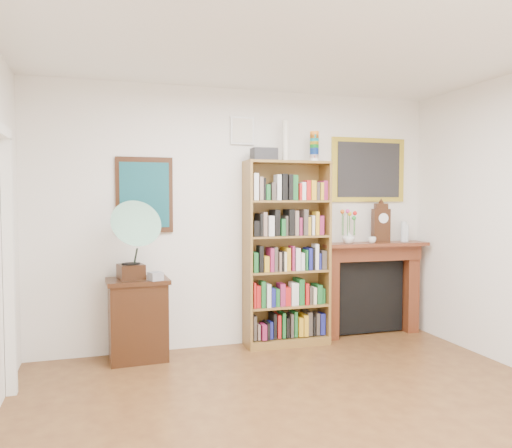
{
  "coord_description": "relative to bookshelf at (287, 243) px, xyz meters",
  "views": [
    {
      "loc": [
        -1.48,
        -2.78,
        1.62
      ],
      "look_at": [
        -0.12,
        1.6,
        1.38
      ],
      "focal_mm": 35.0,
      "sensor_mm": 36.0,
      "label": 1
    }
  ],
  "objects": [
    {
      "name": "room",
      "position": [
        -0.46,
        -2.31,
        0.27
      ],
      "size": [
        4.51,
        5.01,
        2.81
      ],
      "color": "#502E18",
      "rests_on": "ground"
    },
    {
      "name": "cd_stack",
      "position": [
        -1.44,
        -0.2,
        -0.27
      ],
      "size": [
        0.16,
        0.16,
        0.08
      ],
      "primitive_type": "cube",
      "rotation": [
        0.0,
        0.0,
        0.37
      ],
      "color": "#ACACB8",
      "rests_on": "side_cabinet"
    },
    {
      "name": "gramophone",
      "position": [
        -1.67,
        -0.17,
        0.13
      ],
      "size": [
        0.58,
        0.67,
        0.78
      ],
      "rotation": [
        0.0,
        0.0,
        0.2
      ],
      "color": "black",
      "rests_on": "side_cabinet"
    },
    {
      "name": "bottle_right",
      "position": [
        1.54,
        0.05,
        0.07
      ],
      "size": [
        0.06,
        0.06,
        0.2
      ],
      "primitive_type": "cylinder",
      "color": "silver",
      "rests_on": "fireplace"
    },
    {
      "name": "small_picture",
      "position": [
        -0.46,
        0.17,
        1.22
      ],
      "size": [
        0.26,
        0.04,
        0.3
      ],
      "color": "white",
      "rests_on": "back_wall"
    },
    {
      "name": "teal_poster",
      "position": [
        -1.51,
        0.17,
        0.52
      ],
      "size": [
        0.58,
        0.04,
        0.78
      ],
      "color": "black",
      "rests_on": "back_wall"
    },
    {
      "name": "bottle_left",
      "position": [
        1.51,
        0.06,
        0.09
      ],
      "size": [
        0.07,
        0.07,
        0.24
      ],
      "primitive_type": "cylinder",
      "color": "silver",
      "rests_on": "fireplace"
    },
    {
      "name": "teacup",
      "position": [
        1.04,
        -0.02,
        0.01
      ],
      "size": [
        0.1,
        0.1,
        0.07
      ],
      "primitive_type": "imported",
      "rotation": [
        0.0,
        0.0,
        -0.07
      ],
      "color": "silver",
      "rests_on": "fireplace"
    },
    {
      "name": "mantel_clock",
      "position": [
        1.18,
        0.03,
        0.19
      ],
      "size": [
        0.21,
        0.14,
        0.46
      ],
      "rotation": [
        0.0,
        0.0,
        -0.15
      ],
      "color": "black",
      "rests_on": "fireplace"
    },
    {
      "name": "gilt_painting",
      "position": [
        1.09,
        0.17,
        0.82
      ],
      "size": [
        0.95,
        0.04,
        0.75
      ],
      "color": "gold",
      "rests_on": "back_wall"
    },
    {
      "name": "fireplace",
      "position": [
        1.09,
        0.09,
        -0.49
      ],
      "size": [
        1.31,
        0.36,
        1.1
      ],
      "rotation": [
        0.0,
        0.0,
        -0.04
      ],
      "color": "#502512",
      "rests_on": "floor"
    },
    {
      "name": "flower_vase",
      "position": [
        0.75,
        0.01,
        0.04
      ],
      "size": [
        0.18,
        0.18,
        0.14
      ],
      "primitive_type": "imported",
      "rotation": [
        0.0,
        0.0,
        0.38
      ],
      "color": "silver",
      "rests_on": "fireplace"
    },
    {
      "name": "bookshelf",
      "position": [
        0.0,
        0.0,
        0.0
      ],
      "size": [
        0.93,
        0.34,
        2.32
      ],
      "rotation": [
        0.0,
        0.0,
        -0.02
      ],
      "color": "brown",
      "rests_on": "floor"
    },
    {
      "name": "side_cabinet",
      "position": [
        -1.61,
        -0.05,
        -0.72
      ],
      "size": [
        0.62,
        0.46,
        0.82
      ],
      "primitive_type": "cube",
      "rotation": [
        0.0,
        0.0,
        0.04
      ],
      "color": "black",
      "rests_on": "floor"
    }
  ]
}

